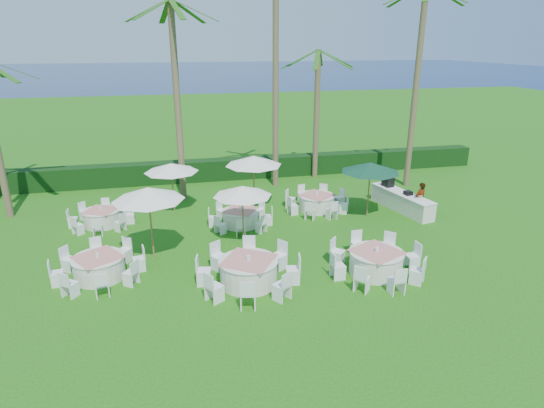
{
  "coord_description": "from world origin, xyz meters",
  "views": [
    {
      "loc": [
        -2.14,
        -14.18,
        7.76
      ],
      "look_at": [
        1.85,
        3.42,
        1.3
      ],
      "focal_mm": 30.0,
      "sensor_mm": 36.0,
      "label": 1
    }
  ],
  "objects_px": {
    "banquet_table_f": "(317,202)",
    "umbrella_c": "(171,168)",
    "banquet_table_e": "(241,217)",
    "umbrella_d": "(254,161)",
    "banquet_table_d": "(102,217)",
    "umbrella_green": "(370,167)",
    "umbrella_b": "(242,191)",
    "umbrella_a": "(148,194)",
    "staff_person": "(420,199)",
    "buffet_table": "(401,200)",
    "banquet_table_c": "(376,262)",
    "banquet_table_a": "(99,267)",
    "banquet_table_b": "(249,271)"
  },
  "relations": [
    {
      "from": "banquet_table_a",
      "to": "banquet_table_b",
      "type": "xyz_separation_m",
      "value": [
        4.99,
        -1.56,
        0.05
      ]
    },
    {
      "from": "banquet_table_f",
      "to": "umbrella_c",
      "type": "height_order",
      "value": "umbrella_c"
    },
    {
      "from": "banquet_table_a",
      "to": "umbrella_green",
      "type": "height_order",
      "value": "umbrella_green"
    },
    {
      "from": "buffet_table",
      "to": "staff_person",
      "type": "bearing_deg",
      "value": -63.26
    },
    {
      "from": "umbrella_b",
      "to": "umbrella_green",
      "type": "xyz_separation_m",
      "value": [
        6.16,
        1.56,
        0.2
      ]
    },
    {
      "from": "banquet_table_b",
      "to": "umbrella_c",
      "type": "bearing_deg",
      "value": 106.61
    },
    {
      "from": "umbrella_d",
      "to": "banquet_table_e",
      "type": "bearing_deg",
      "value": -115.63
    },
    {
      "from": "banquet_table_a",
      "to": "banquet_table_c",
      "type": "bearing_deg",
      "value": -10.87
    },
    {
      "from": "banquet_table_e",
      "to": "umbrella_c",
      "type": "height_order",
      "value": "umbrella_c"
    },
    {
      "from": "umbrella_b",
      "to": "umbrella_a",
      "type": "bearing_deg",
      "value": -168.48
    },
    {
      "from": "banquet_table_b",
      "to": "banquet_table_d",
      "type": "relative_size",
      "value": 1.24
    },
    {
      "from": "banquet_table_d",
      "to": "umbrella_b",
      "type": "distance_m",
      "value": 6.9
    },
    {
      "from": "staff_person",
      "to": "umbrella_a",
      "type": "bearing_deg",
      "value": -7.78
    },
    {
      "from": "banquet_table_d",
      "to": "banquet_table_f",
      "type": "bearing_deg",
      "value": -1.58
    },
    {
      "from": "umbrella_a",
      "to": "staff_person",
      "type": "bearing_deg",
      "value": 8.43
    },
    {
      "from": "buffet_table",
      "to": "staff_person",
      "type": "xyz_separation_m",
      "value": [
        0.45,
        -0.9,
        0.33
      ]
    },
    {
      "from": "banquet_table_e",
      "to": "staff_person",
      "type": "height_order",
      "value": "staff_person"
    },
    {
      "from": "banquet_table_b",
      "to": "umbrella_a",
      "type": "height_order",
      "value": "umbrella_a"
    },
    {
      "from": "umbrella_a",
      "to": "umbrella_d",
      "type": "distance_m",
      "value": 6.57
    },
    {
      "from": "umbrella_a",
      "to": "buffet_table",
      "type": "relative_size",
      "value": 0.71
    },
    {
      "from": "buffet_table",
      "to": "staff_person",
      "type": "distance_m",
      "value": 1.06
    },
    {
      "from": "umbrella_a",
      "to": "banquet_table_e",
      "type": "bearing_deg",
      "value": 33.24
    },
    {
      "from": "banquet_table_b",
      "to": "umbrella_d",
      "type": "height_order",
      "value": "umbrella_d"
    },
    {
      "from": "banquet_table_c",
      "to": "banquet_table_e",
      "type": "distance_m",
      "value": 6.75
    },
    {
      "from": "banquet_table_e",
      "to": "buffet_table",
      "type": "xyz_separation_m",
      "value": [
        7.94,
        0.25,
        0.1
      ]
    },
    {
      "from": "umbrella_a",
      "to": "umbrella_b",
      "type": "bearing_deg",
      "value": 11.52
    },
    {
      "from": "banquet_table_d",
      "to": "staff_person",
      "type": "bearing_deg",
      "value": -8.09
    },
    {
      "from": "banquet_table_c",
      "to": "umbrella_a",
      "type": "relative_size",
      "value": 1.19
    },
    {
      "from": "umbrella_a",
      "to": "umbrella_c",
      "type": "distance_m",
      "value": 5.07
    },
    {
      "from": "umbrella_b",
      "to": "banquet_table_f",
      "type": "bearing_deg",
      "value": 34.94
    },
    {
      "from": "umbrella_b",
      "to": "umbrella_c",
      "type": "height_order",
      "value": "umbrella_c"
    },
    {
      "from": "banquet_table_b",
      "to": "buffet_table",
      "type": "bearing_deg",
      "value": 32.64
    },
    {
      "from": "umbrella_a",
      "to": "umbrella_c",
      "type": "relative_size",
      "value": 1.1
    },
    {
      "from": "banquet_table_a",
      "to": "buffet_table",
      "type": "xyz_separation_m",
      "value": [
        13.49,
        3.88,
        0.06
      ]
    },
    {
      "from": "umbrella_b",
      "to": "buffet_table",
      "type": "xyz_separation_m",
      "value": [
        8.11,
        1.97,
        -1.69
      ]
    },
    {
      "from": "banquet_table_f",
      "to": "umbrella_c",
      "type": "distance_m",
      "value": 7.14
    },
    {
      "from": "banquet_table_a",
      "to": "umbrella_c",
      "type": "xyz_separation_m",
      "value": [
        2.69,
        6.16,
        1.76
      ]
    },
    {
      "from": "umbrella_b",
      "to": "buffet_table",
      "type": "relative_size",
      "value": 0.61
    },
    {
      "from": "banquet_table_a",
      "to": "umbrella_b",
      "type": "bearing_deg",
      "value": 19.57
    },
    {
      "from": "banquet_table_d",
      "to": "umbrella_green",
      "type": "xyz_separation_m",
      "value": [
        12.05,
        -1.56,
        1.99
      ]
    },
    {
      "from": "banquet_table_f",
      "to": "umbrella_b",
      "type": "distance_m",
      "value": 5.28
    },
    {
      "from": "banquet_table_a",
      "to": "banquet_table_f",
      "type": "xyz_separation_m",
      "value": [
        9.46,
        4.76,
        -0.01
      ]
    },
    {
      "from": "banquet_table_e",
      "to": "umbrella_green",
      "type": "relative_size",
      "value": 1.05
    },
    {
      "from": "banquet_table_f",
      "to": "umbrella_d",
      "type": "relative_size",
      "value": 1.12
    },
    {
      "from": "banquet_table_b",
      "to": "banquet_table_f",
      "type": "xyz_separation_m",
      "value": [
        4.47,
        6.33,
        -0.06
      ]
    },
    {
      "from": "banquet_table_e",
      "to": "umbrella_d",
      "type": "xyz_separation_m",
      "value": [
        1.0,
        2.09,
        2.03
      ]
    },
    {
      "from": "banquet_table_d",
      "to": "banquet_table_e",
      "type": "xyz_separation_m",
      "value": [
        6.05,
        -1.4,
        0.0
      ]
    },
    {
      "from": "banquet_table_b",
      "to": "banquet_table_e",
      "type": "distance_m",
      "value": 5.23
    },
    {
      "from": "banquet_table_f",
      "to": "banquet_table_d",
      "type": "bearing_deg",
      "value": 178.42
    },
    {
      "from": "banquet_table_d",
      "to": "umbrella_c",
      "type": "xyz_separation_m",
      "value": [
        3.19,
        1.12,
        1.8
      ]
    }
  ]
}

